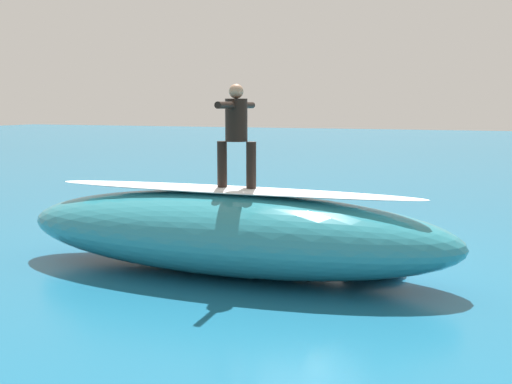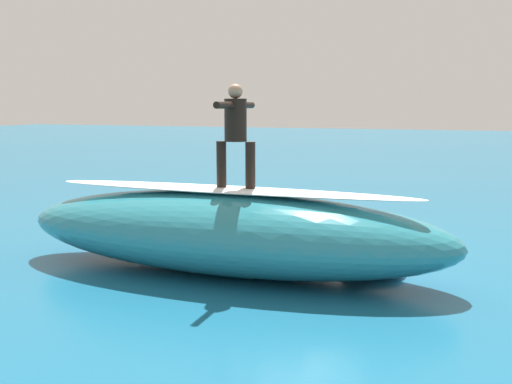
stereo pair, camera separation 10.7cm
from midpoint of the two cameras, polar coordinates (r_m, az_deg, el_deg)
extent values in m
plane|color=#196084|center=(11.67, 4.37, -5.39)|extent=(120.00, 120.00, 0.00)
ellipsoid|color=teal|center=(9.86, -3.04, -3.89)|extent=(7.60, 2.44, 1.35)
ellipsoid|color=white|center=(9.73, -3.08, 0.23)|extent=(6.44, 0.93, 0.08)
ellipsoid|color=silver|center=(9.67, -2.19, 0.18)|extent=(1.85, 0.64, 0.08)
cylinder|color=black|center=(9.71, -3.59, 2.69)|extent=(0.16, 0.16, 0.75)
cylinder|color=black|center=(9.54, -0.79, 2.60)|extent=(0.16, 0.16, 0.75)
cylinder|color=black|center=(9.58, -2.23, 6.92)|extent=(0.38, 0.38, 0.68)
sphere|color=tan|center=(9.58, -2.24, 9.66)|extent=(0.23, 0.23, 0.23)
cylinder|color=black|center=(9.12, -3.32, 8.35)|extent=(0.14, 0.62, 0.11)
cylinder|color=black|center=(10.03, -1.25, 8.36)|extent=(0.14, 0.62, 0.11)
ellipsoid|color=silver|center=(12.48, 1.21, -4.25)|extent=(2.40, 0.72, 0.09)
cylinder|color=black|center=(12.44, 1.21, -3.38)|extent=(0.86, 0.37, 0.29)
sphere|color=#936B4C|center=(12.56, -1.04, -2.99)|extent=(0.21, 0.21, 0.21)
cylinder|color=black|center=(12.37, 4.74, -3.86)|extent=(0.70, 0.20, 0.13)
cylinder|color=black|center=(12.21, 4.58, -4.02)|extent=(0.70, 0.20, 0.13)
ellipsoid|color=white|center=(10.00, 10.95, -7.35)|extent=(1.43, 1.40, 0.17)
ellipsoid|color=white|center=(14.82, -7.78, -2.33)|extent=(0.54, 0.54, 0.08)
ellipsoid|color=white|center=(12.96, -1.53, -3.62)|extent=(0.89, 0.90, 0.16)
camera|label=1|loc=(0.05, -90.28, -0.04)|focal=41.57mm
camera|label=2|loc=(0.05, 89.72, 0.04)|focal=41.57mm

